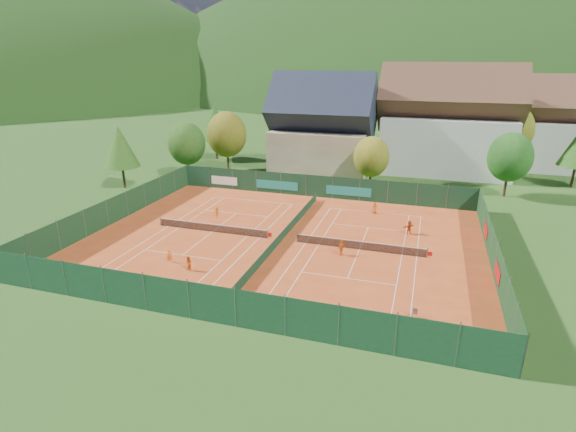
{
  "coord_description": "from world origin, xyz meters",
  "views": [
    {
      "loc": [
        13.47,
        -40.83,
        17.9
      ],
      "look_at": [
        0.0,
        2.0,
        2.0
      ],
      "focal_mm": 28.0,
      "sensor_mm": 36.0,
      "label": 1
    }
  ],
  "objects_px": {
    "player_left_mid": "(188,264)",
    "player_right_near": "(341,248)",
    "player_left_far": "(217,213)",
    "player_right_far_a": "(375,208)",
    "player_right_far_b": "(409,227)",
    "ball_hopper": "(415,311)",
    "hotel_block_b": "(533,128)",
    "hotel_block_a": "(447,127)",
    "player_left_near": "(169,256)",
    "chalet": "(322,132)"
  },
  "relations": [
    {
      "from": "ball_hopper",
      "to": "player_right_far_a",
      "type": "bearing_deg",
      "value": 104.24
    },
    {
      "from": "chalet",
      "to": "ball_hopper",
      "type": "bearing_deg",
      "value": -67.8
    },
    {
      "from": "player_right_far_a",
      "to": "ball_hopper",
      "type": "bearing_deg",
      "value": 106.92
    },
    {
      "from": "hotel_block_a",
      "to": "player_left_mid",
      "type": "relative_size",
      "value": 15.14
    },
    {
      "from": "player_left_near",
      "to": "player_left_mid",
      "type": "bearing_deg",
      "value": -53.53
    },
    {
      "from": "player_left_mid",
      "to": "player_left_far",
      "type": "relative_size",
      "value": 1.04
    },
    {
      "from": "chalet",
      "to": "hotel_block_b",
      "type": "relative_size",
      "value": 0.94
    },
    {
      "from": "hotel_block_b",
      "to": "player_left_mid",
      "type": "distance_m",
      "value": 64.35
    },
    {
      "from": "ball_hopper",
      "to": "player_right_far_a",
      "type": "height_order",
      "value": "player_right_far_a"
    },
    {
      "from": "hotel_block_b",
      "to": "ball_hopper",
      "type": "bearing_deg",
      "value": -106.42
    },
    {
      "from": "player_left_far",
      "to": "player_left_near",
      "type": "bearing_deg",
      "value": 82.69
    },
    {
      "from": "hotel_block_b",
      "to": "player_right_near",
      "type": "height_order",
      "value": "hotel_block_b"
    },
    {
      "from": "player_left_near",
      "to": "player_right_near",
      "type": "height_order",
      "value": "player_right_near"
    },
    {
      "from": "hotel_block_a",
      "to": "player_left_near",
      "type": "xyz_separation_m",
      "value": [
        -24.29,
        -44.1,
        -6.76
      ]
    },
    {
      "from": "player_left_mid",
      "to": "player_right_near",
      "type": "distance_m",
      "value": 14.3
    },
    {
      "from": "chalet",
      "to": "ball_hopper",
      "type": "height_order",
      "value": "chalet"
    },
    {
      "from": "chalet",
      "to": "player_left_mid",
      "type": "distance_m",
      "value": 39.76
    },
    {
      "from": "player_left_near",
      "to": "player_right_far_a",
      "type": "xyz_separation_m",
      "value": [
        16.34,
        19.55,
        0.08
      ]
    },
    {
      "from": "chalet",
      "to": "player_left_near",
      "type": "distance_m",
      "value": 38.93
    },
    {
      "from": "player_right_far_a",
      "to": "chalet",
      "type": "bearing_deg",
      "value": -56.54
    },
    {
      "from": "chalet",
      "to": "player_left_far",
      "type": "bearing_deg",
      "value": -103.96
    },
    {
      "from": "chalet",
      "to": "player_left_far",
      "type": "distance_m",
      "value": 27.27
    },
    {
      "from": "player_left_mid",
      "to": "player_right_far_b",
      "type": "height_order",
      "value": "player_right_far_b"
    },
    {
      "from": "player_right_far_a",
      "to": "player_right_far_b",
      "type": "distance_m",
      "value": 7.18
    },
    {
      "from": "player_right_far_a",
      "to": "player_left_near",
      "type": "bearing_deg",
      "value": 52.8
    },
    {
      "from": "hotel_block_b",
      "to": "player_right_far_b",
      "type": "relative_size",
      "value": 11.09
    },
    {
      "from": "player_left_mid",
      "to": "player_right_near",
      "type": "bearing_deg",
      "value": 57.22
    },
    {
      "from": "ball_hopper",
      "to": "player_left_far",
      "type": "distance_m",
      "value": 27.75
    },
    {
      "from": "hotel_block_b",
      "to": "player_left_mid",
      "type": "bearing_deg",
      "value": -123.84
    },
    {
      "from": "chalet",
      "to": "player_right_far_a",
      "type": "distance_m",
      "value": 22.38
    },
    {
      "from": "ball_hopper",
      "to": "player_right_far_b",
      "type": "xyz_separation_m",
      "value": [
        -1.36,
        16.82,
        0.22
      ]
    },
    {
      "from": "hotel_block_a",
      "to": "player_left_mid",
      "type": "height_order",
      "value": "hotel_block_a"
    },
    {
      "from": "player_left_near",
      "to": "player_left_far",
      "type": "height_order",
      "value": "player_left_far"
    },
    {
      "from": "ball_hopper",
      "to": "player_right_far_b",
      "type": "bearing_deg",
      "value": 94.63
    },
    {
      "from": "hotel_block_a",
      "to": "player_left_near",
      "type": "bearing_deg",
      "value": -118.85
    },
    {
      "from": "hotel_block_b",
      "to": "hotel_block_a",
      "type": "bearing_deg",
      "value": -150.26
    },
    {
      "from": "player_left_mid",
      "to": "player_right_near",
      "type": "relative_size",
      "value": 0.94
    },
    {
      "from": "player_right_far_b",
      "to": "player_right_far_a",
      "type": "bearing_deg",
      "value": -94.15
    },
    {
      "from": "hotel_block_a",
      "to": "player_right_near",
      "type": "height_order",
      "value": "hotel_block_a"
    },
    {
      "from": "ball_hopper",
      "to": "player_left_mid",
      "type": "bearing_deg",
      "value": 174.55
    },
    {
      "from": "hotel_block_a",
      "to": "player_right_near",
      "type": "xyz_separation_m",
      "value": [
        -9.46,
        -37.81,
        -6.62
      ]
    },
    {
      "from": "hotel_block_b",
      "to": "player_right_far_a",
      "type": "bearing_deg",
      "value": -124.0
    },
    {
      "from": "player_right_far_b",
      "to": "player_left_near",
      "type": "bearing_deg",
      "value": -7.69
    },
    {
      "from": "player_left_far",
      "to": "player_right_far_a",
      "type": "distance_m",
      "value": 18.93
    },
    {
      "from": "hotel_block_b",
      "to": "player_left_near",
      "type": "bearing_deg",
      "value": -126.31
    },
    {
      "from": "chalet",
      "to": "hotel_block_a",
      "type": "xyz_separation_m",
      "value": [
        19.0,
        6.0,
        0.76
      ]
    },
    {
      "from": "player_right_near",
      "to": "hotel_block_a",
      "type": "bearing_deg",
      "value": 12.41
    },
    {
      "from": "chalet",
      "to": "player_left_near",
      "type": "relative_size",
      "value": 12.93
    },
    {
      "from": "chalet",
      "to": "hotel_block_a",
      "type": "bearing_deg",
      "value": 17.53
    },
    {
      "from": "chalet",
      "to": "player_right_near",
      "type": "bearing_deg",
      "value": -73.31
    }
  ]
}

